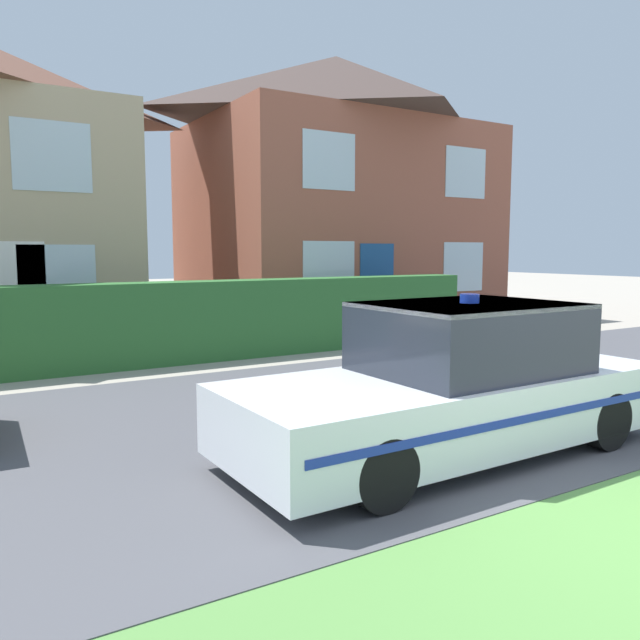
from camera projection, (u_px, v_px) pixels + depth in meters
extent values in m
cube|color=#4C4C51|center=(354.00, 409.00, 7.59)|extent=(28.00, 6.11, 0.01)
cube|color=#2D662D|center=(211.00, 320.00, 11.06)|extent=(11.13, 0.70, 1.40)
cylinder|color=black|center=(286.00, 426.00, 5.83)|extent=(0.57, 0.21, 0.56)
cylinder|color=black|center=(382.00, 473.00, 4.60)|extent=(0.57, 0.21, 0.56)
cylinder|color=black|center=(491.00, 392.00, 7.27)|extent=(0.57, 0.21, 0.56)
cylinder|color=black|center=(605.00, 420.00, 6.04)|extent=(0.57, 0.21, 0.56)
cube|color=silver|center=(449.00, 405.00, 5.91)|extent=(4.42, 1.72, 0.61)
cube|color=#232833|center=(469.00, 337.00, 5.97)|extent=(1.93, 1.52, 0.66)
cube|color=silver|center=(469.00, 305.00, 5.93)|extent=(1.93, 1.52, 0.04)
cube|color=navy|center=(394.00, 384.00, 6.61)|extent=(4.18, 0.07, 0.07)
cube|color=navy|center=(520.00, 420.00, 5.20)|extent=(4.18, 0.07, 0.07)
cylinder|color=#1933A5|center=(470.00, 298.00, 5.92)|extent=(0.18, 0.18, 0.09)
cube|color=white|center=(18.00, 298.00, 11.55)|extent=(1.00, 0.02, 2.10)
cube|color=silver|center=(58.00, 279.00, 11.87)|extent=(1.40, 0.02, 1.30)
cube|color=silver|center=(52.00, 156.00, 11.62)|extent=(1.40, 0.02, 1.30)
cube|color=#93513D|center=(336.00, 225.00, 17.96)|extent=(7.70, 6.01, 5.36)
pyramid|color=#473833|center=(336.00, 93.00, 17.55)|extent=(8.08, 6.31, 1.99)
cube|color=navy|center=(377.00, 287.00, 15.20)|extent=(1.00, 0.02, 2.10)
cube|color=silver|center=(329.00, 269.00, 14.44)|extent=(1.40, 0.02, 1.30)
cube|color=silver|center=(463.00, 267.00, 16.62)|extent=(1.40, 0.02, 1.30)
cube|color=silver|center=(329.00, 161.00, 14.16)|extent=(1.40, 0.02, 1.30)
cube|color=silver|center=(466.00, 173.00, 16.35)|extent=(1.40, 0.02, 1.30)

